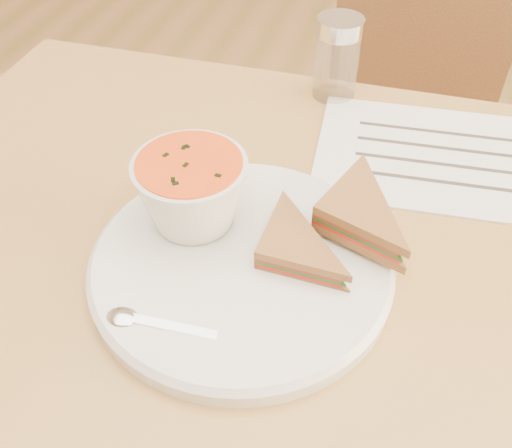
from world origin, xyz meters
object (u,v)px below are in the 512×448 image
(plate, at_px, (241,264))
(soup_bowl, at_px, (192,194))
(condiment_shaker, at_px, (337,58))
(chair_far, at_px, (376,174))
(dining_table, at_px, (276,408))

(plate, relative_size, soup_bowl, 2.64)
(soup_bowl, distance_m, condiment_shaker, 0.34)
(chair_far, distance_m, plate, 0.72)
(soup_bowl, bearing_deg, chair_far, 73.20)
(dining_table, relative_size, plate, 3.22)
(condiment_shaker, bearing_deg, plate, -94.93)
(chair_far, distance_m, condiment_shaker, 0.48)
(chair_far, bearing_deg, condiment_shaker, 84.90)
(chair_far, xyz_separation_m, condiment_shaker, (-0.08, -0.26, 0.39))
(soup_bowl, relative_size, condiment_shaker, 1.02)
(dining_table, height_order, condiment_shaker, condiment_shaker)
(condiment_shaker, bearing_deg, soup_bowl, -106.35)
(plate, distance_m, soup_bowl, 0.09)
(chair_far, relative_size, condiment_shaker, 7.18)
(dining_table, bearing_deg, plate, -121.84)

